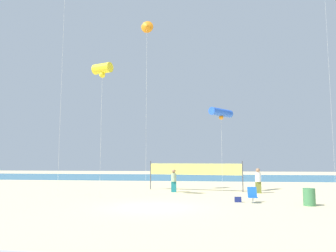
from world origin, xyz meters
TOP-DOWN VIEW (x-y plane):
  - ground_plane at (0.00, 0.00)m, footprint 120.00×120.00m
  - ocean_band at (0.00, 31.90)m, footprint 120.00×20.00m
  - beachgoer_white_shirt at (6.50, 8.25)m, footprint 0.42×0.42m
  - beachgoer_sage_shirt at (0.14, 8.27)m, footprint 0.40×0.40m
  - folding_beach_chair at (5.34, 2.51)m, footprint 0.52×0.65m
  - trash_barrel at (8.20, 1.63)m, footprint 0.63×0.63m
  - volleyball_net at (1.67, 9.67)m, footprint 7.61×1.68m
  - beach_handbag at (4.53, 2.65)m, footprint 0.39×0.19m
  - kite_yellow_tube at (-4.14, 3.52)m, footprint 1.47×1.08m
  - kite_orange_delta at (-1.60, 5.91)m, footprint 0.92×0.27m
  - kite_blue_tube at (3.86, 8.44)m, footprint 1.96×2.26m

SIDE VIEW (x-z plane):
  - ground_plane at x=0.00m, z-range 0.00..0.00m
  - ocean_band at x=0.00m, z-range 0.00..0.01m
  - beach_handbag at x=4.53m, z-range 0.00..0.31m
  - trash_barrel at x=8.20m, z-range 0.00..0.93m
  - folding_beach_chair at x=5.34m, z-range 0.02..0.91m
  - beachgoer_sage_shirt at x=0.14m, z-range 0.06..1.80m
  - beachgoer_white_shirt at x=6.50m, z-range 0.06..1.91m
  - volleyball_net at x=1.67m, z-range 0.43..2.83m
  - kite_blue_tube at x=3.86m, z-range 2.92..9.39m
  - kite_yellow_tube at x=-4.14m, z-range 4.06..12.97m
  - kite_orange_delta at x=-1.60m, z-range 5.93..18.81m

